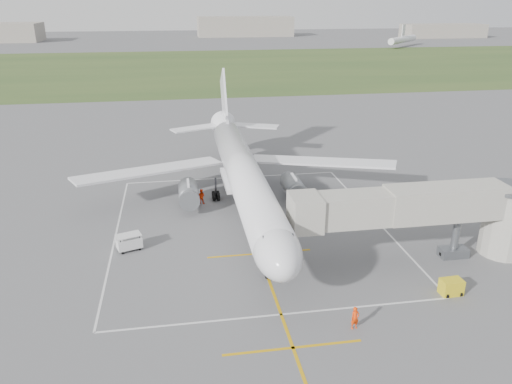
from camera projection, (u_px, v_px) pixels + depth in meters
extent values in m
plane|color=#4F4F51|center=(245.00, 212.00, 56.98)|extent=(700.00, 700.00, 0.00)
cube|color=#304B20|center=(193.00, 67.00, 176.53)|extent=(700.00, 120.00, 0.02)
cube|color=#C8920B|center=(251.00, 231.00, 52.38)|extent=(0.25, 60.00, 0.01)
cube|color=#C8920B|center=(293.00, 348.00, 34.91)|extent=(10.00, 0.25, 0.01)
cube|color=#C8920B|center=(259.00, 254.00, 47.78)|extent=(10.00, 0.25, 0.01)
cube|color=silver|center=(232.00, 178.00, 68.01)|extent=(28.00, 0.20, 0.01)
cube|color=silver|center=(281.00, 314.00, 38.59)|extent=(28.00, 0.20, 0.01)
cube|color=silver|center=(115.00, 237.00, 51.19)|extent=(0.20, 32.00, 0.01)
cube|color=silver|center=(374.00, 218.00, 55.41)|extent=(0.20, 32.00, 0.01)
cylinder|color=white|center=(244.00, 175.00, 55.35)|extent=(3.80, 36.00, 3.80)
ellipsoid|color=white|center=(277.00, 251.00, 38.80)|extent=(3.80, 7.22, 3.80)
cube|color=black|center=(279.00, 244.00, 37.59)|extent=(2.40, 1.60, 0.99)
cone|color=white|center=(225.00, 128.00, 74.06)|extent=(3.80, 6.00, 3.80)
cube|color=white|center=(320.00, 162.00, 62.76)|extent=(17.93, 11.24, 1.23)
cube|color=white|center=(151.00, 170.00, 59.59)|extent=(17.93, 11.24, 1.23)
cube|color=white|center=(241.00, 179.00, 58.67)|extent=(4.20, 8.00, 0.50)
cube|color=white|center=(224.00, 98.00, 73.14)|extent=(0.30, 7.89, 8.65)
cube|color=white|center=(226.00, 121.00, 72.21)|extent=(0.35, 5.00, 1.20)
cube|color=white|center=(253.00, 126.00, 74.34)|extent=(7.85, 5.03, 0.20)
cube|color=white|center=(197.00, 128.00, 73.08)|extent=(7.85, 5.03, 0.20)
cylinder|color=slate|center=(293.00, 186.00, 59.53)|extent=(2.30, 4.20, 2.30)
cube|color=white|center=(294.00, 181.00, 58.96)|extent=(0.25, 2.40, 1.20)
cylinder|color=slate|center=(189.00, 192.00, 57.66)|extent=(2.30, 4.20, 2.30)
cube|color=white|center=(188.00, 187.00, 57.09)|extent=(0.25, 2.40, 1.20)
cylinder|color=black|center=(268.00, 265.00, 43.18)|extent=(0.18, 0.18, 2.60)
cylinder|color=black|center=(267.00, 274.00, 43.49)|extent=(0.28, 0.80, 0.80)
cylinder|color=black|center=(269.00, 274.00, 43.52)|extent=(0.28, 0.80, 0.80)
cylinder|color=black|center=(263.00, 186.00, 61.05)|extent=(0.22, 0.22, 2.80)
cylinder|color=black|center=(261.00, 194.00, 61.02)|extent=(0.32, 0.96, 0.96)
cylinder|color=black|center=(266.00, 194.00, 61.10)|extent=(0.32, 0.96, 0.96)
cylinder|color=black|center=(260.00, 192.00, 61.66)|extent=(0.32, 0.96, 0.96)
cylinder|color=black|center=(265.00, 192.00, 61.75)|extent=(0.32, 0.96, 0.96)
cylinder|color=black|center=(216.00, 189.00, 60.18)|extent=(0.22, 0.22, 2.80)
cylinder|color=black|center=(214.00, 197.00, 60.15)|extent=(0.32, 0.96, 0.96)
cylinder|color=black|center=(218.00, 197.00, 60.23)|extent=(0.32, 0.96, 0.96)
cylinder|color=black|center=(213.00, 195.00, 60.79)|extent=(0.32, 0.96, 0.96)
cylinder|color=black|center=(218.00, 194.00, 60.87)|extent=(0.32, 0.96, 0.96)
cube|color=gray|center=(353.00, 209.00, 43.70)|extent=(11.09, 2.90, 2.80)
cube|color=gray|center=(446.00, 202.00, 44.98)|extent=(11.09, 3.10, 3.00)
cube|color=gray|center=(305.00, 212.00, 43.05)|extent=(2.60, 3.40, 3.00)
cylinder|color=slate|center=(456.00, 236.00, 46.52)|extent=(0.70, 0.70, 4.20)
cube|color=slate|center=(453.00, 252.00, 47.12)|extent=(2.60, 1.40, 0.90)
cylinder|color=gray|center=(507.00, 222.00, 46.87)|extent=(4.40, 4.40, 6.40)
cylinder|color=black|center=(443.00, 254.00, 47.00)|extent=(0.70, 0.30, 0.70)
cylinder|color=black|center=(463.00, 252.00, 47.30)|extent=(0.70, 0.30, 0.70)
cube|color=gold|center=(451.00, 287.00, 41.06)|extent=(1.82, 1.23, 1.33)
cylinder|color=black|center=(447.00, 296.00, 40.67)|extent=(0.19, 0.40, 0.39)
cylinder|color=black|center=(461.00, 294.00, 40.90)|extent=(0.19, 0.40, 0.39)
cube|color=silver|center=(129.00, 242.00, 48.23)|extent=(2.65, 2.06, 1.02)
cube|color=silver|center=(128.00, 235.00, 47.94)|extent=(2.65, 2.06, 0.07)
cylinder|color=black|center=(121.00, 245.00, 47.30)|extent=(0.07, 0.07, 1.21)
cylinder|color=black|center=(140.00, 241.00, 48.11)|extent=(0.07, 0.07, 1.21)
cylinder|color=black|center=(118.00, 241.00, 48.22)|extent=(0.07, 0.07, 1.21)
cylinder|color=black|center=(137.00, 237.00, 49.03)|extent=(0.07, 0.07, 1.21)
cylinder|color=black|center=(122.00, 252.00, 47.66)|extent=(0.28, 0.41, 0.37)
cylinder|color=black|center=(140.00, 248.00, 48.39)|extent=(0.28, 0.41, 0.37)
cylinder|color=black|center=(120.00, 248.00, 48.51)|extent=(0.28, 0.41, 0.37)
cylinder|color=black|center=(137.00, 244.00, 49.23)|extent=(0.28, 0.41, 0.37)
imported|color=#FA3B07|center=(355.00, 318.00, 36.66)|extent=(0.72, 0.54, 1.80)
imported|color=red|center=(201.00, 196.00, 59.20)|extent=(1.09, 0.99, 1.81)
cube|color=gray|center=(245.00, 26.00, 318.33)|extent=(60.00, 20.00, 12.00)
cube|color=gray|center=(443.00, 31.00, 309.54)|extent=(50.00, 18.00, 8.00)
cylinder|color=white|center=(403.00, 40.00, 249.86)|extent=(24.64, 25.14, 3.20)
cube|color=white|center=(404.00, 30.00, 248.22)|extent=(3.01, 3.07, 5.50)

